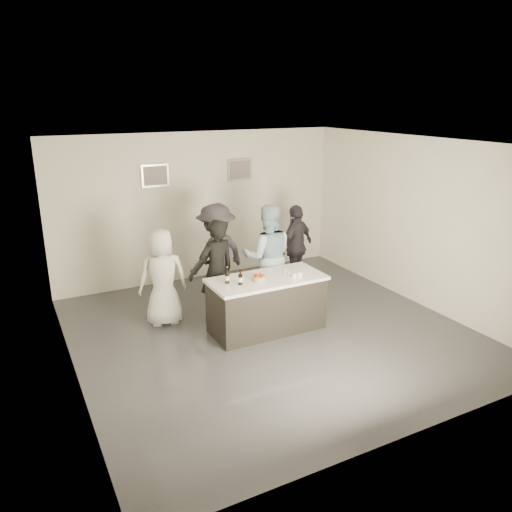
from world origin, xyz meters
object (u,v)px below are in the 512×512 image
(person_guest_left, at_px, (163,277))
(person_guest_right, at_px, (296,246))
(bar_counter, at_px, (267,304))
(cake, at_px, (259,279))
(beer_bottle_b, at_px, (240,277))
(beer_bottle_a, at_px, (227,275))
(person_guest_back, at_px, (217,255))
(person_main_blue, at_px, (268,256))
(person_main_black, at_px, (217,271))

(person_guest_left, xyz_separation_m, person_guest_right, (2.87, 0.48, 0.01))
(bar_counter, height_order, cake, cake)
(person_guest_right, bearing_deg, beer_bottle_b, 14.37)
(beer_bottle_a, xyz_separation_m, person_guest_back, (0.37, 1.30, -0.09))
(person_guest_back, bearing_deg, person_main_blue, 126.47)
(person_guest_right, xyz_separation_m, person_guest_back, (-1.75, -0.12, 0.11))
(person_guest_right, bearing_deg, person_main_black, -3.35)
(cake, bearing_deg, person_guest_right, 43.25)
(bar_counter, distance_m, person_main_blue, 1.09)
(beer_bottle_a, bearing_deg, person_main_black, 81.61)
(person_guest_left, xyz_separation_m, person_guest_back, (1.12, 0.36, 0.12))
(bar_counter, relative_size, person_main_black, 1.06)
(beer_bottle_a, height_order, person_main_blue, person_main_blue)
(beer_bottle_b, relative_size, person_guest_left, 0.16)
(cake, height_order, person_main_blue, person_main_blue)
(beer_bottle_a, distance_m, beer_bottle_b, 0.21)
(person_main_blue, bearing_deg, beer_bottle_a, 55.40)
(cake, bearing_deg, person_main_black, 116.42)
(cake, xyz_separation_m, person_main_black, (-0.39, 0.78, -0.06))
(person_main_blue, bearing_deg, person_main_black, 28.21)
(bar_counter, relative_size, beer_bottle_b, 7.15)
(person_main_blue, distance_m, person_guest_back, 0.92)
(bar_counter, bearing_deg, beer_bottle_a, 174.44)
(bar_counter, height_order, person_main_blue, person_main_blue)
(person_guest_right, bearing_deg, cake, 19.24)
(cake, distance_m, person_guest_right, 2.26)
(cake, bearing_deg, person_guest_left, 139.02)
(beer_bottle_a, bearing_deg, cake, -14.90)
(beer_bottle_b, xyz_separation_m, person_guest_left, (-0.90, 1.08, -0.21))
(person_main_black, bearing_deg, beer_bottle_b, 85.76)
(beer_bottle_a, distance_m, person_main_black, 0.67)
(cake, xyz_separation_m, beer_bottle_b, (-0.33, -0.02, 0.09))
(cake, height_order, person_main_black, person_main_black)
(beer_bottle_a, xyz_separation_m, person_guest_left, (-0.74, 0.94, -0.21))
(bar_counter, height_order, person_main_black, person_main_black)
(beer_bottle_b, distance_m, person_guest_left, 1.42)
(beer_bottle_b, bearing_deg, cake, 2.92)
(person_main_blue, bearing_deg, person_guest_back, -12.83)
(person_guest_left, bearing_deg, person_main_black, 169.87)
(person_main_blue, bearing_deg, beer_bottle_b, 64.16)
(person_guest_left, bearing_deg, person_guest_right, -161.84)
(bar_counter, distance_m, person_guest_right, 2.12)
(cake, relative_size, person_guest_back, 0.11)
(person_guest_right, distance_m, person_guest_back, 1.76)
(beer_bottle_a, bearing_deg, person_main_blue, 34.66)
(bar_counter, distance_m, person_guest_left, 1.76)
(cake, height_order, person_guest_left, person_guest_left)
(beer_bottle_b, relative_size, person_guest_right, 0.16)
(person_guest_left, bearing_deg, beer_bottle_a, 137.11)
(beer_bottle_a, relative_size, person_main_blue, 0.14)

